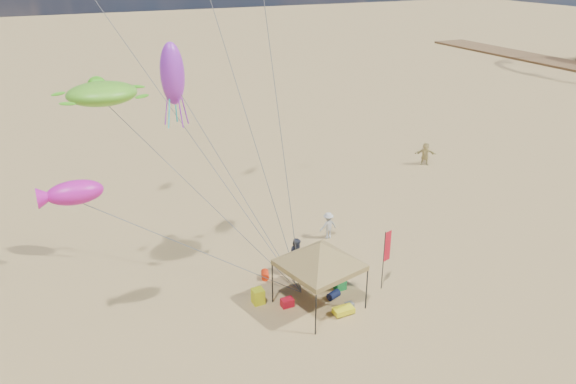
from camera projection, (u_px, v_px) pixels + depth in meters
name	position (u px, v px, depth m)	size (l,w,h in m)	color
ground	(316.00, 296.00, 25.11)	(280.00, 280.00, 0.00)	tan
canopy_tent	(320.00, 245.00, 23.29)	(5.73, 5.73, 3.63)	black
feather_flag	(386.00, 250.00, 25.02)	(0.44, 0.15, 2.96)	black
cooler_red	(287.00, 303.00, 24.33)	(0.54, 0.38, 0.38)	red
cooler_blue	(336.00, 258.00, 27.94)	(0.54, 0.38, 0.38)	#1456A9
bag_navy	(334.00, 295.00, 24.90)	(0.36, 0.36, 0.60)	#0D1439
bag_orange	(265.00, 275.00, 26.45)	(0.36, 0.36, 0.60)	red
chair_green	(340.00, 282.00, 25.57)	(0.50, 0.50, 0.70)	green
chair_yellow	(258.00, 296.00, 24.50)	(0.50, 0.50, 0.70)	yellow
crate_grey	(349.00, 306.00, 24.20)	(0.34, 0.30, 0.28)	slate
beach_cart	(343.00, 310.00, 23.79)	(0.90, 0.50, 0.24)	yellow
person_near_a	(300.00, 270.00, 25.58)	(0.61, 0.40, 1.68)	tan
person_near_b	(297.00, 256.00, 26.60)	(0.91, 0.71, 1.88)	#363949
person_near_c	(328.00, 226.00, 29.97)	(0.98, 0.56, 1.52)	beige
person_far_c	(425.00, 154.00, 40.47)	(1.58, 0.50, 1.70)	tan
turtle_kite	(102.00, 94.00, 21.63)	(2.73, 2.18, 0.91)	#66C728
fish_kite	(75.00, 193.00, 20.12)	(2.02, 1.01, 0.90)	#D018A4
squid_kite	(172.00, 74.00, 23.98)	(1.05, 1.05, 2.74)	#AD2FDB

